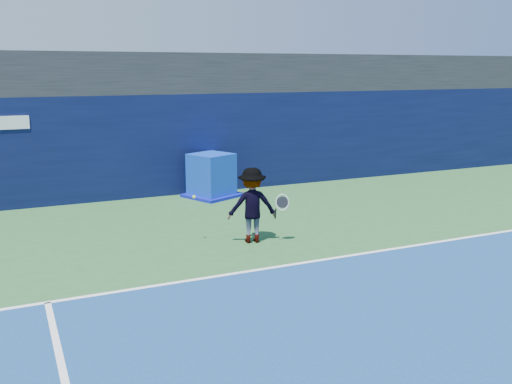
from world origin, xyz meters
The scene contains 7 objects.
ground centered at (0.00, 0.00, 0.00)m, with size 80.00×80.00×0.00m, color #295B2B.
baseline centered at (0.00, 3.00, 0.01)m, with size 24.00×0.10×0.01m, color white.
stadium_band centered at (0.00, 11.50, 3.60)m, with size 36.00×3.00×1.20m, color black.
back_wall_assembly centered at (0.00, 10.50, 1.50)m, with size 36.00×1.03×3.00m.
equipment_cart centered at (0.12, 9.35, 0.59)m, with size 1.77×1.77×1.29m.
tennis_player centered at (-0.59, 4.73, 0.83)m, with size 1.33×0.85×1.65m.
tennis_ball centered at (-1.76, 5.20, 1.02)m, with size 0.07×0.07×0.07m.
Camera 1 is at (-5.44, -6.33, 3.75)m, focal length 40.00 mm.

